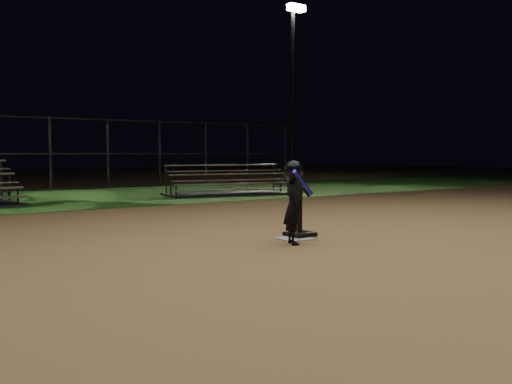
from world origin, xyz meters
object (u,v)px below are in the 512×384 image
Objects in this scene: home_plate at (295,239)px; light_pole_right at (293,76)px; child_batter at (293,200)px; batting_tee at (300,226)px; bleacher_right at (229,189)px.

light_pole_right is at bearing 51.23° from home_plate.
child_batter is 0.14× the size of light_pole_right.
light_pole_right is (11.81, 14.83, 4.77)m from batting_tee.
child_batter is at bearing -106.31° from bleacher_right.
bleacher_right is at bearing -139.48° from light_pole_right.
bleacher_right reaches higher than home_plate.
bleacher_right is 0.49× the size of light_pole_right.
home_plate is at bearing -22.11° from child_batter.
light_pole_right reaches higher than home_plate.
bleacher_right reaches higher than batting_tee.
batting_tee is (0.19, 0.11, 0.17)m from home_plate.
child_batter is 20.07m from light_pole_right.
bleacher_right is 11.62m from light_pole_right.
bleacher_right is at bearing 64.73° from batting_tee.
home_plate is 0.11× the size of bleacher_right.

